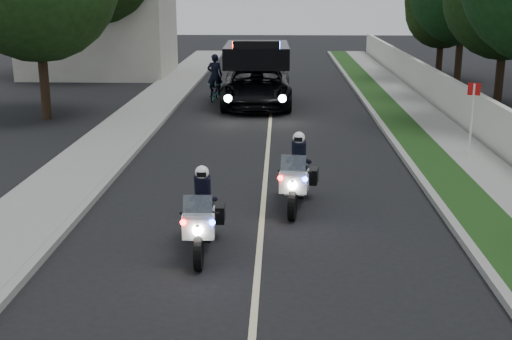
{
  "coord_description": "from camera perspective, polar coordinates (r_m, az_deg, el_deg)",
  "views": [
    {
      "loc": [
        0.38,
        -12.39,
        4.97
      ],
      "look_at": [
        -0.15,
        2.0,
        1.0
      ],
      "focal_mm": 46.75,
      "sensor_mm": 36.0,
      "label": 1
    }
  ],
  "objects": [
    {
      "name": "building_far",
      "position": [
        39.8,
        -13.35,
        12.89
      ],
      "size": [
        8.0,
        6.0,
        7.0
      ],
      "primitive_type": "cube",
      "color": "#A8A396",
      "rests_on": "ground"
    },
    {
      "name": "sign_post",
      "position": [
        20.85,
        17.68,
        0.88
      ],
      "size": [
        0.47,
        0.47,
        2.36
      ],
      "primitive_type": null,
      "rotation": [
        0.0,
        0.0,
        -0.32
      ],
      "color": "#AA280C",
      "rests_on": "ground"
    },
    {
      "name": "police_moto_left",
      "position": [
        13.08,
        -4.55,
        -6.97
      ],
      "size": [
        0.75,
        2.02,
        1.7
      ],
      "primitive_type": null,
      "rotation": [
        0.0,
        0.0,
        0.03
      ],
      "color": "silver",
      "rests_on": "ground"
    },
    {
      "name": "property_wall",
      "position": [
        23.76,
        18.56,
        4.37
      ],
      "size": [
        0.22,
        60.0,
        1.5
      ],
      "primitive_type": "cube",
      "color": "beige",
      "rests_on": "ground"
    },
    {
      "name": "grass_verge",
      "position": [
        23.34,
        13.0,
        2.91
      ],
      "size": [
        1.2,
        60.0,
        0.16
      ],
      "primitive_type": "cube",
      "color": "#193814",
      "rests_on": "ground"
    },
    {
      "name": "police_moto_right",
      "position": [
        15.6,
        3.52,
        -3.2
      ],
      "size": [
        1.01,
        2.17,
        1.78
      ],
      "primitive_type": null,
      "rotation": [
        0.0,
        0.0,
        -0.14
      ],
      "color": "silver",
      "rests_on": "ground"
    },
    {
      "name": "tree_left_far",
      "position": [
        38.4,
        -12.76,
        7.6
      ],
      "size": [
        8.95,
        8.95,
        12.73
      ],
      "primitive_type": null,
      "rotation": [
        0.0,
        0.0,
        -0.19
      ],
      "color": "#183510",
      "rests_on": "ground"
    },
    {
      "name": "tree_right_e",
      "position": [
        40.64,
        15.32,
        7.84
      ],
      "size": [
        4.83,
        4.83,
        7.08
      ],
      "primitive_type": null,
      "rotation": [
        0.0,
        0.0,
        -0.15
      ],
      "color": "#1C3410",
      "rests_on": "ground"
    },
    {
      "name": "ground",
      "position": [
        13.36,
        0.33,
        -6.43
      ],
      "size": [
        120.0,
        120.0,
        0.0
      ],
      "primitive_type": "plane",
      "color": "black",
      "rests_on": "ground"
    },
    {
      "name": "sidewalk_left",
      "position": [
        23.59,
        -11.63,
        3.12
      ],
      "size": [
        2.0,
        60.0,
        0.16
      ],
      "primitive_type": "cube",
      "color": "gray",
      "rests_on": "ground"
    },
    {
      "name": "tree_right_c",
      "position": [
        31.25,
        19.92,
        5.34
      ],
      "size": [
        6.34,
        6.34,
        8.85
      ],
      "primitive_type": null,
      "rotation": [
        0.0,
        0.0,
        0.22
      ],
      "color": "#173410",
      "rests_on": "ground"
    },
    {
      "name": "tree_left_near",
      "position": [
        27.28,
        -17.42,
        4.2
      ],
      "size": [
        7.03,
        7.03,
        10.2
      ],
      "primitive_type": null,
      "rotation": [
        0.0,
        0.0,
        -0.16
      ],
      "color": "#1B3D14",
      "rests_on": "ground"
    },
    {
      "name": "sidewalk_right",
      "position": [
        23.62,
        16.1,
        2.85
      ],
      "size": [
        1.4,
        60.0,
        0.16
      ],
      "primitive_type": "cube",
      "color": "gray",
      "rests_on": "ground"
    },
    {
      "name": "curb_right",
      "position": [
        23.22,
        11.3,
        2.94
      ],
      "size": [
        0.2,
        60.0,
        0.15
      ],
      "primitive_type": "cube",
      "color": "gray",
      "rests_on": "ground"
    },
    {
      "name": "lane_marking",
      "position": [
        22.94,
        1.12,
        2.9
      ],
      "size": [
        0.12,
        50.0,
        0.01
      ],
      "primitive_type": "cube",
      "color": "#BFB78C",
      "rests_on": "ground"
    },
    {
      "name": "cyclist",
      "position": [
        30.39,
        -3.5,
        5.97
      ],
      "size": [
        0.68,
        0.46,
        1.89
      ],
      "primitive_type": "imported",
      "rotation": [
        0.0,
        0.0,
        3.14
      ],
      "color": "black",
      "rests_on": "ground"
    },
    {
      "name": "curb_left",
      "position": [
        23.36,
        -9.01,
        3.12
      ],
      "size": [
        0.2,
        60.0,
        0.15
      ],
      "primitive_type": "cube",
      "color": "gray",
      "rests_on": "ground"
    },
    {
      "name": "bicycle",
      "position": [
        30.39,
        -3.5,
        5.97
      ],
      "size": [
        0.72,
        1.58,
        0.8
      ],
      "primitive_type": "imported",
      "rotation": [
        0.0,
        0.0,
        -0.13
      ],
      "color": "black",
      "rests_on": "ground"
    },
    {
      "name": "police_suv",
      "position": [
        29.01,
        0.06,
        5.54
      ],
      "size": [
        3.04,
        6.34,
        3.05
      ],
      "primitive_type": "imported",
      "rotation": [
        0.0,
        0.0,
        0.02
      ],
      "color": "black",
      "rests_on": "ground"
    },
    {
      "name": "tree_right_d",
      "position": [
        37.4,
        16.79,
        7.12
      ],
      "size": [
        6.98,
        6.98,
        9.39
      ],
      "primitive_type": null,
      "rotation": [
        0.0,
        0.0,
        0.28
      ],
      "color": "#123814",
      "rests_on": "ground"
    }
  ]
}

